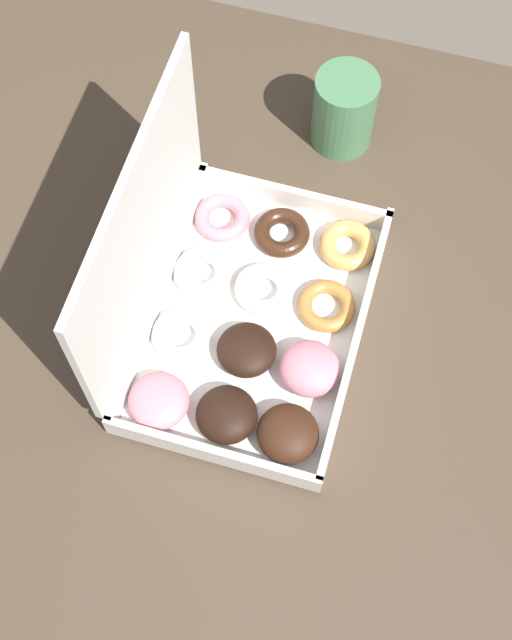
{
  "coord_description": "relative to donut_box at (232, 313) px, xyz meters",
  "views": [
    {
      "loc": [
        -0.41,
        -0.16,
        1.68
      ],
      "look_at": [
        -0.0,
        -0.04,
        0.78
      ],
      "focal_mm": 50.0,
      "sensor_mm": 36.0,
      "label": 1
    }
  ],
  "objects": [
    {
      "name": "dining_table",
      "position": [
        0.02,
        0.02,
        -0.16
      ],
      "size": [
        0.9,
        1.0,
        0.76
      ],
      "color": "#4C3D2D",
      "rests_on": "ground_plane"
    },
    {
      "name": "coffee_mug",
      "position": [
        0.29,
        -0.05,
        0.01
      ],
      "size": [
        0.08,
        0.08,
        0.1
      ],
      "color": "#4C8456",
      "rests_on": "dining_table"
    },
    {
      "name": "donut_box",
      "position": [
        0.0,
        0.0,
        0.0
      ],
      "size": [
        0.33,
        0.24,
        0.25
      ],
      "color": "white",
      "rests_on": "dining_table"
    },
    {
      "name": "ground_plane",
      "position": [
        0.02,
        0.02,
        -0.81
      ],
      "size": [
        8.0,
        8.0,
        0.0
      ],
      "primitive_type": "plane",
      "color": "#6B6054"
    }
  ]
}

